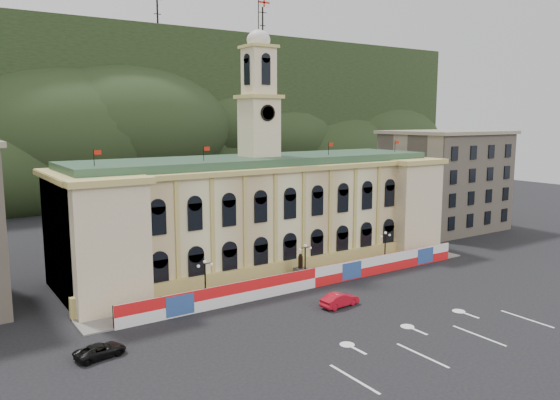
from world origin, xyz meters
TOP-DOWN VIEW (x-y plane):
  - ground at (0.00, 0.00)m, footprint 260.00×260.00m
  - lane_markings at (0.00, -5.00)m, footprint 26.00×10.00m
  - hill_ridge at (0.03, 121.99)m, footprint 230.00×80.00m
  - city_hall at (0.00, 27.63)m, footprint 56.20×17.60m
  - side_building_right at (43.00, 30.93)m, footprint 21.00×17.00m
  - hoarding_fence at (0.06, 15.07)m, footprint 50.00×0.44m
  - pavement at (0.00, 17.75)m, footprint 56.00×5.50m
  - statue at (0.00, 18.00)m, footprint 1.40×1.40m
  - lamp_left at (-14.00, 17.00)m, footprint 1.96×0.44m
  - lamp_center at (0.00, 17.00)m, footprint 1.96×0.44m
  - lamp_right at (14.00, 17.00)m, footprint 1.96×0.44m
  - red_sedan at (-1.86, 7.94)m, footprint 2.32×4.96m
  - black_suv at (-27.91, 9.50)m, footprint 3.52×5.16m

SIDE VIEW (x-z plane):
  - ground at x=0.00m, z-range 0.00..0.00m
  - lane_markings at x=0.00m, z-range -0.01..0.01m
  - pavement at x=0.00m, z-range 0.00..0.16m
  - black_suv at x=-27.91m, z-range 0.00..1.25m
  - red_sedan at x=-1.86m, z-range 0.00..1.56m
  - statue at x=0.00m, z-range -0.67..3.05m
  - hoarding_fence at x=0.06m, z-range 0.00..2.50m
  - lamp_left at x=-14.00m, z-range 0.50..5.65m
  - lamp_center at x=0.00m, z-range 0.50..5.65m
  - lamp_right at x=14.00m, z-range 0.50..5.65m
  - city_hall at x=0.00m, z-range -10.70..26.40m
  - side_building_right at x=43.00m, z-range 0.03..18.63m
  - hill_ridge at x=0.03m, z-range -12.52..51.48m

